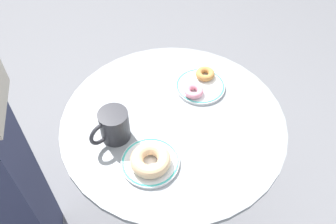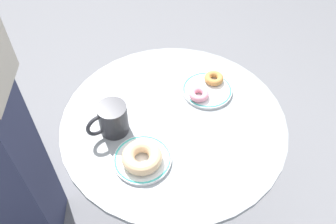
{
  "view_description": "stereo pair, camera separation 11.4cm",
  "coord_description": "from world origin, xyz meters",
  "px_view_note": "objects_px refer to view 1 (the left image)",
  "views": [
    {
      "loc": [
        -0.64,
        -0.39,
        1.62
      ],
      "look_at": [
        -0.02,
        0.01,
        0.75
      ],
      "focal_mm": 39.38,
      "sensor_mm": 36.0,
      "label": 1
    },
    {
      "loc": [
        -0.57,
        -0.48,
        1.62
      ],
      "look_at": [
        -0.02,
        0.01,
        0.75
      ],
      "focal_mm": 39.38,
      "sensor_mm": 36.0,
      "label": 2
    }
  ],
  "objects_px": {
    "plate_left": "(150,162)",
    "donut_pink_frosted": "(193,91)",
    "donut_glazed": "(150,160)",
    "coffee_mug": "(113,126)",
    "donut_old_fashioned": "(205,74)",
    "plate_right": "(199,86)",
    "cafe_table": "(173,153)"
  },
  "relations": [
    {
      "from": "donut_old_fashioned",
      "to": "coffee_mug",
      "type": "xyz_separation_m",
      "value": [
        -0.37,
        0.11,
        0.03
      ]
    },
    {
      "from": "plate_left",
      "to": "donut_pink_frosted",
      "type": "height_order",
      "value": "donut_pink_frosted"
    },
    {
      "from": "donut_glazed",
      "to": "coffee_mug",
      "type": "relative_size",
      "value": 0.88
    },
    {
      "from": "plate_right",
      "to": "coffee_mug",
      "type": "height_order",
      "value": "coffee_mug"
    },
    {
      "from": "donut_glazed",
      "to": "donut_pink_frosted",
      "type": "xyz_separation_m",
      "value": [
        0.31,
        0.04,
        -0.01
      ]
    },
    {
      "from": "donut_old_fashioned",
      "to": "donut_pink_frosted",
      "type": "bearing_deg",
      "value": -176.86
    },
    {
      "from": "donut_glazed",
      "to": "donut_old_fashioned",
      "type": "relative_size",
      "value": 1.77
    },
    {
      "from": "plate_left",
      "to": "donut_pink_frosted",
      "type": "xyz_separation_m",
      "value": [
        0.3,
        0.03,
        0.02
      ]
    },
    {
      "from": "donut_old_fashioned",
      "to": "plate_right",
      "type": "bearing_deg",
      "value": -174.35
    },
    {
      "from": "plate_right",
      "to": "donut_glazed",
      "type": "xyz_separation_m",
      "value": [
        -0.36,
        -0.04,
        0.02
      ]
    },
    {
      "from": "cafe_table",
      "to": "donut_old_fashioned",
      "type": "relative_size",
      "value": 10.85
    },
    {
      "from": "cafe_table",
      "to": "donut_glazed",
      "type": "height_order",
      "value": "donut_glazed"
    },
    {
      "from": "donut_old_fashioned",
      "to": "donut_pink_frosted",
      "type": "height_order",
      "value": "same"
    },
    {
      "from": "cafe_table",
      "to": "plate_right",
      "type": "distance_m",
      "value": 0.26
    },
    {
      "from": "donut_old_fashioned",
      "to": "donut_pink_frosted",
      "type": "relative_size",
      "value": 1.0
    },
    {
      "from": "plate_right",
      "to": "donut_old_fashioned",
      "type": "relative_size",
      "value": 2.57
    },
    {
      "from": "donut_glazed",
      "to": "coffee_mug",
      "type": "xyz_separation_m",
      "value": [
        0.03,
        0.15,
        0.02
      ]
    },
    {
      "from": "cafe_table",
      "to": "donut_old_fashioned",
      "type": "height_order",
      "value": "donut_old_fashioned"
    },
    {
      "from": "cafe_table",
      "to": "plate_left",
      "type": "relative_size",
      "value": 4.23
    },
    {
      "from": "donut_glazed",
      "to": "cafe_table",
      "type": "bearing_deg",
      "value": 11.69
    },
    {
      "from": "plate_right",
      "to": "donut_pink_frosted",
      "type": "relative_size",
      "value": 2.57
    },
    {
      "from": "cafe_table",
      "to": "coffee_mug",
      "type": "distance_m",
      "value": 0.31
    },
    {
      "from": "cafe_table",
      "to": "donut_pink_frosted",
      "type": "height_order",
      "value": "donut_pink_frosted"
    },
    {
      "from": "cafe_table",
      "to": "donut_old_fashioned",
      "type": "bearing_deg",
      "value": 2.13
    },
    {
      "from": "donut_glazed",
      "to": "donut_pink_frosted",
      "type": "distance_m",
      "value": 0.31
    },
    {
      "from": "donut_glazed",
      "to": "donut_old_fashioned",
      "type": "bearing_deg",
      "value": 6.48
    },
    {
      "from": "cafe_table",
      "to": "plate_left",
      "type": "distance_m",
      "value": 0.26
    },
    {
      "from": "plate_right",
      "to": "coffee_mug",
      "type": "relative_size",
      "value": 1.27
    },
    {
      "from": "plate_left",
      "to": "plate_right",
      "type": "bearing_deg",
      "value": 5.7
    },
    {
      "from": "plate_left",
      "to": "plate_right",
      "type": "height_order",
      "value": "same"
    },
    {
      "from": "donut_glazed",
      "to": "coffee_mug",
      "type": "height_order",
      "value": "coffee_mug"
    },
    {
      "from": "cafe_table",
      "to": "plate_left",
      "type": "bearing_deg",
      "value": -169.86
    }
  ]
}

